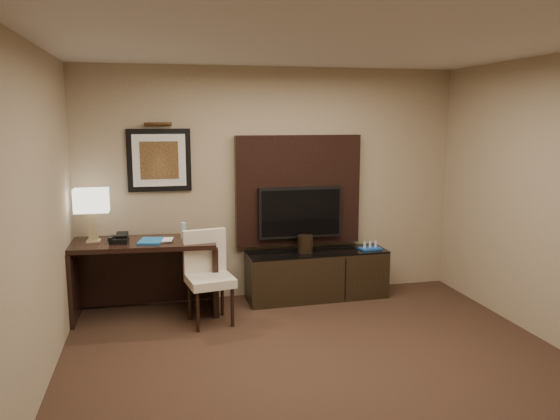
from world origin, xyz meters
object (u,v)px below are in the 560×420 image
object	(u,v)px
desk_chair	(210,280)
table_lamp	(92,214)
ice_bucket	(305,244)
minibar_tray	(370,246)
desk	(145,278)
tv	(300,212)
desk_phone	(119,239)
credenza	(317,275)
water_bottle	(184,231)

from	to	relation	value
desk_chair	table_lamp	world-z (taller)	table_lamp
table_lamp	ice_bucket	world-z (taller)	table_lamp
minibar_tray	desk	bearing A→B (deg)	-178.75
tv	desk_chair	size ratio (longest dim) A/B	1.06
ice_bucket	desk_phone	bearing A→B (deg)	-176.47
desk	credenza	bearing A→B (deg)	6.92
desk_chair	water_bottle	world-z (taller)	water_bottle
desk_phone	tv	bearing A→B (deg)	14.60
water_bottle	desk	bearing A→B (deg)	-178.18
credenza	ice_bucket	distance (m)	0.42
desk	desk_chair	xyz separation A→B (m)	(0.66, -0.43, 0.06)
desk_chair	ice_bucket	xyz separation A→B (m)	(1.16, 0.51, 0.20)
credenza	tv	distance (m)	0.77
desk_chair	ice_bucket	bearing A→B (deg)	14.33
desk	table_lamp	distance (m)	0.88
table_lamp	desk_chair	bearing A→B (deg)	-23.07
desk_phone	desk_chair	bearing A→B (deg)	-16.29
credenza	water_bottle	bearing A→B (deg)	-178.30
tv	ice_bucket	world-z (taller)	tv
table_lamp	minibar_tray	xyz separation A→B (m)	(3.13, -0.02, -0.50)
desk	water_bottle	bearing A→B (deg)	5.84
desk_chair	credenza	bearing A→B (deg)	12.35
desk_phone	desk	bearing A→B (deg)	16.36
table_lamp	water_bottle	distance (m)	0.97
ice_bucket	minibar_tray	bearing A→B (deg)	-2.07
credenza	desk_chair	xyz separation A→B (m)	(-1.31, -0.53, 0.19)
credenza	desk	bearing A→B (deg)	-178.60
desk_chair	desk_phone	bearing A→B (deg)	147.40
desk	credenza	xyz separation A→B (m)	(1.97, 0.10, -0.12)
tv	water_bottle	size ratio (longest dim) A/B	5.60
desk	credenza	distance (m)	1.98
desk	tv	world-z (taller)	tv
desk	table_lamp	bearing A→B (deg)	175.93
desk_chair	minibar_tray	world-z (taller)	desk_chair
desk_chair	desk_phone	xyz separation A→B (m)	(-0.91, 0.39, 0.39)
credenza	minibar_tray	xyz separation A→B (m)	(0.64, -0.04, 0.33)
desk	desk_chair	size ratio (longest dim) A/B	1.62
desk	credenza	world-z (taller)	desk
ice_bucket	water_bottle	bearing A→B (deg)	-177.03
desk	ice_bucket	bearing A→B (deg)	6.72
table_lamp	tv	bearing A→B (deg)	4.13
minibar_tray	ice_bucket	bearing A→B (deg)	177.93
desk_chair	minibar_tray	bearing A→B (deg)	4.37
minibar_tray	table_lamp	bearing A→B (deg)	179.71
desk	minibar_tray	distance (m)	2.62
tv	water_bottle	bearing A→B (deg)	-170.63
credenza	ice_bucket	world-z (taller)	ice_bucket
tv	minibar_tray	size ratio (longest dim) A/B	4.03
tv	ice_bucket	xyz separation A→B (m)	(0.02, -0.15, -0.35)
desk_phone	water_bottle	distance (m)	0.68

